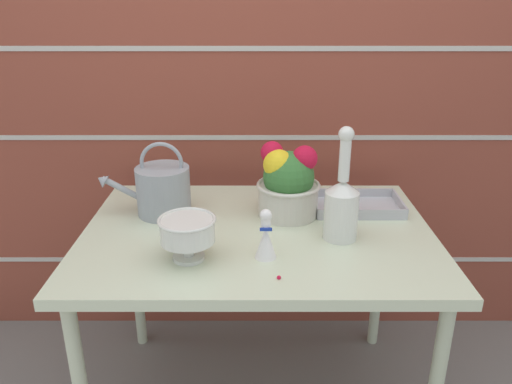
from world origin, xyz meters
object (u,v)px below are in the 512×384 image
Objects in this scene: crystal_pedestal_bowl at (186,231)px; wire_tray at (355,206)px; flower_planter at (286,183)px; watering_can at (160,189)px; figurine_vase at (264,238)px; glass_decanter at (340,204)px.

wire_tray is (0.58, 0.38, -0.08)m from crystal_pedestal_bowl.
watering_can is at bearing 178.22° from flower_planter.
flower_planter is 0.83× the size of wire_tray.
flower_planter is 1.69× the size of figurine_vase.
watering_can is 1.05× the size of wire_tray.
figurine_vase is at bearing 2.50° from crystal_pedestal_bowl.
watering_can is at bearing 111.47° from crystal_pedestal_bowl.
figurine_vase is 0.49× the size of wire_tray.
watering_can is at bearing 161.90° from glass_decanter.
wire_tray is at bearing 46.68° from figurine_vase.
crystal_pedestal_bowl is 0.23m from figurine_vase.
crystal_pedestal_bowl is at bearing -146.83° from wire_tray.
flower_planter is 0.24m from glass_decanter.
watering_can is 0.90× the size of glass_decanter.
crystal_pedestal_bowl is 0.65× the size of flower_planter.
glass_decanter is (0.61, -0.20, 0.03)m from watering_can.
watering_can is 0.64m from glass_decanter.
watering_can is 0.36m from crystal_pedestal_bowl.
flower_planter is at bearing -168.43° from wire_tray.
flower_planter reaches higher than wire_tray.
watering_can is 2.14× the size of figurine_vase.
flower_planter is at bearing 131.02° from glass_decanter.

